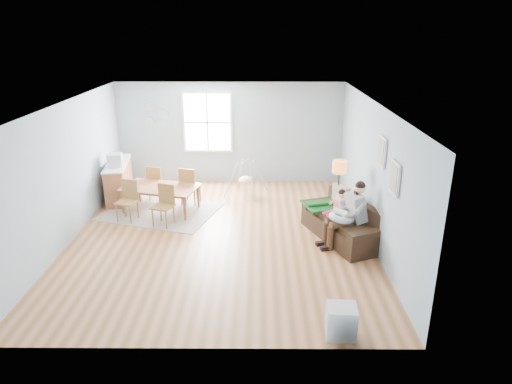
{
  "coord_description": "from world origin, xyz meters",
  "views": [
    {
      "loc": [
        0.77,
        -8.51,
        4.08
      ],
      "look_at": [
        0.71,
        -0.13,
        1.0
      ],
      "focal_mm": 32.0,
      "sensor_mm": 36.0,
      "label": 1
    }
  ],
  "objects_px": {
    "chair_ne": "(189,184)",
    "monitor": "(115,160)",
    "father": "(348,212)",
    "chair_se": "(164,202)",
    "chair_nw": "(156,181)",
    "floor_lamp": "(339,172)",
    "dining_table": "(161,199)",
    "sofa": "(345,225)",
    "toddler": "(338,205)",
    "storage_cube": "(341,321)",
    "baby_swing": "(246,180)",
    "counter": "(119,180)",
    "chair_sw": "(128,198)"
  },
  "relations": [
    {
      "from": "father",
      "to": "chair_se",
      "type": "height_order",
      "value": "father"
    },
    {
      "from": "father",
      "to": "monitor",
      "type": "bearing_deg",
      "value": 156.41
    },
    {
      "from": "toddler",
      "to": "counter",
      "type": "xyz_separation_m",
      "value": [
        -5.06,
        2.1,
        -0.2
      ]
    },
    {
      "from": "floor_lamp",
      "to": "chair_nw",
      "type": "relative_size",
      "value": 1.65
    },
    {
      "from": "dining_table",
      "to": "baby_swing",
      "type": "height_order",
      "value": "baby_swing"
    },
    {
      "from": "chair_se",
      "to": "chair_ne",
      "type": "xyz_separation_m",
      "value": [
        0.36,
        1.16,
        0.02
      ]
    },
    {
      "from": "sofa",
      "to": "monitor",
      "type": "relative_size",
      "value": 5.78
    },
    {
      "from": "counter",
      "to": "chair_ne",
      "type": "bearing_deg",
      "value": -13.46
    },
    {
      "from": "storage_cube",
      "to": "chair_sw",
      "type": "relative_size",
      "value": 0.51
    },
    {
      "from": "chair_se",
      "to": "baby_swing",
      "type": "bearing_deg",
      "value": 47.1
    },
    {
      "from": "monitor",
      "to": "storage_cube",
      "type": "bearing_deg",
      "value": -47.99
    },
    {
      "from": "toddler",
      "to": "floor_lamp",
      "type": "relative_size",
      "value": 0.53
    },
    {
      "from": "toddler",
      "to": "baby_swing",
      "type": "relative_size",
      "value": 0.68
    },
    {
      "from": "storage_cube",
      "to": "chair_nw",
      "type": "distance_m",
      "value": 6.35
    },
    {
      "from": "sofa",
      "to": "floor_lamp",
      "type": "relative_size",
      "value": 1.45
    },
    {
      "from": "chair_se",
      "to": "toddler",
      "type": "bearing_deg",
      "value": -8.06
    },
    {
      "from": "dining_table",
      "to": "toddler",
      "type": "bearing_deg",
      "value": -2.86
    },
    {
      "from": "father",
      "to": "toddler",
      "type": "distance_m",
      "value": 0.47
    },
    {
      "from": "toddler",
      "to": "counter",
      "type": "bearing_deg",
      "value": 157.44
    },
    {
      "from": "sofa",
      "to": "chair_ne",
      "type": "bearing_deg",
      "value": 151.87
    },
    {
      "from": "dining_table",
      "to": "chair_ne",
      "type": "bearing_deg",
      "value": 51.12
    },
    {
      "from": "sofa",
      "to": "chair_sw",
      "type": "distance_m",
      "value": 4.71
    },
    {
      "from": "sofa",
      "to": "toddler",
      "type": "xyz_separation_m",
      "value": [
        -0.14,
        0.15,
        0.39
      ]
    },
    {
      "from": "counter",
      "to": "monitor",
      "type": "relative_size",
      "value": 4.61
    },
    {
      "from": "chair_nw",
      "to": "chair_ne",
      "type": "relative_size",
      "value": 0.95
    },
    {
      "from": "counter",
      "to": "chair_se",
      "type": "bearing_deg",
      "value": -47.79
    },
    {
      "from": "baby_swing",
      "to": "dining_table",
      "type": "bearing_deg",
      "value": -150.14
    },
    {
      "from": "floor_lamp",
      "to": "baby_swing",
      "type": "distance_m",
      "value": 2.87
    },
    {
      "from": "father",
      "to": "storage_cube",
      "type": "height_order",
      "value": "father"
    },
    {
      "from": "sofa",
      "to": "chair_nw",
      "type": "distance_m",
      "value": 4.73
    },
    {
      "from": "storage_cube",
      "to": "chair_sw",
      "type": "distance_m",
      "value": 5.69
    },
    {
      "from": "chair_sw",
      "to": "monitor",
      "type": "height_order",
      "value": "monitor"
    },
    {
      "from": "chair_sw",
      "to": "baby_swing",
      "type": "relative_size",
      "value": 0.79
    },
    {
      "from": "chair_sw",
      "to": "monitor",
      "type": "distance_m",
      "value": 1.28
    },
    {
      "from": "chair_se",
      "to": "father",
      "type": "bearing_deg",
      "value": -14.37
    },
    {
      "from": "chair_ne",
      "to": "baby_swing",
      "type": "height_order",
      "value": "chair_ne"
    },
    {
      "from": "floor_lamp",
      "to": "storage_cube",
      "type": "xyz_separation_m",
      "value": [
        -0.53,
        -3.69,
        -0.98
      ]
    },
    {
      "from": "sofa",
      "to": "monitor",
      "type": "xyz_separation_m",
      "value": [
        -5.15,
        1.94,
        0.79
      ]
    },
    {
      "from": "chair_ne",
      "to": "monitor",
      "type": "distance_m",
      "value": 1.83
    },
    {
      "from": "monitor",
      "to": "floor_lamp",
      "type": "bearing_deg",
      "value": -14.96
    },
    {
      "from": "storage_cube",
      "to": "monitor",
      "type": "bearing_deg",
      "value": 132.01
    },
    {
      "from": "chair_se",
      "to": "chair_nw",
      "type": "relative_size",
      "value": 1.01
    },
    {
      "from": "floor_lamp",
      "to": "dining_table",
      "type": "relative_size",
      "value": 0.86
    },
    {
      "from": "sofa",
      "to": "dining_table",
      "type": "xyz_separation_m",
      "value": [
        -4.0,
        1.37,
        0.02
      ]
    },
    {
      "from": "chair_ne",
      "to": "counter",
      "type": "height_order",
      "value": "chair_ne"
    },
    {
      "from": "chair_nw",
      "to": "baby_swing",
      "type": "relative_size",
      "value": 0.78
    },
    {
      "from": "storage_cube",
      "to": "chair_ne",
      "type": "relative_size",
      "value": 0.49
    },
    {
      "from": "father",
      "to": "dining_table",
      "type": "distance_m",
      "value": 4.35
    },
    {
      "from": "floor_lamp",
      "to": "dining_table",
      "type": "distance_m",
      "value": 4.11
    },
    {
      "from": "storage_cube",
      "to": "chair_ne",
      "type": "xyz_separation_m",
      "value": [
        -2.8,
        4.92,
        0.3
      ]
    }
  ]
}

